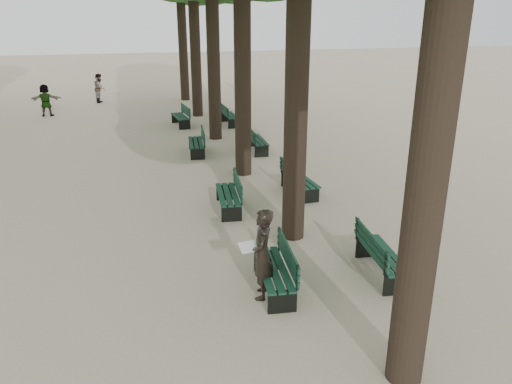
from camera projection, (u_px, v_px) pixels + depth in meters
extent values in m
plane|color=#C1B092|center=(267.00, 316.00, 8.74)|extent=(120.00, 120.00, 0.00)
cylinder|color=#33261C|center=(434.00, 124.00, 6.00)|extent=(0.52, 0.52, 7.50)
cylinder|color=#33261C|center=(297.00, 75.00, 10.55)|extent=(0.52, 0.52, 7.50)
cylinder|color=#33261C|center=(242.00, 56.00, 15.09)|extent=(0.52, 0.52, 7.50)
cylinder|color=#33261C|center=(213.00, 45.00, 19.63)|extent=(0.52, 0.52, 7.50)
cylinder|color=#33261C|center=(195.00, 39.00, 24.17)|extent=(0.52, 0.52, 7.50)
cylinder|color=#33261C|center=(182.00, 35.00, 28.72)|extent=(0.52, 0.52, 7.50)
cube|color=black|center=(273.00, 279.00, 9.48)|extent=(0.70, 1.84, 0.45)
cube|color=black|center=(273.00, 269.00, 9.40)|extent=(0.72, 1.85, 0.04)
cube|color=black|center=(288.00, 255.00, 9.35)|extent=(0.22, 1.79, 0.40)
cube|color=black|center=(228.00, 202.00, 13.30)|extent=(0.70, 1.84, 0.45)
cube|color=black|center=(228.00, 194.00, 13.22)|extent=(0.72, 1.85, 0.04)
cube|color=black|center=(238.00, 184.00, 13.17)|extent=(0.23, 1.79, 0.40)
cube|color=black|center=(196.00, 148.00, 18.55)|extent=(0.69, 1.84, 0.45)
cube|color=black|center=(196.00, 142.00, 18.47)|extent=(0.71, 1.84, 0.04)
cube|color=black|center=(203.00, 135.00, 18.42)|extent=(0.22, 1.80, 0.40)
cube|color=black|center=(180.00, 121.00, 23.08)|extent=(0.70, 1.84, 0.45)
cube|color=black|center=(180.00, 116.00, 23.00)|extent=(0.72, 1.85, 0.04)
cube|color=black|center=(186.00, 110.00, 23.00)|extent=(0.23, 1.79, 0.40)
cube|color=black|center=(382.00, 264.00, 10.04)|extent=(0.72, 1.85, 0.45)
cube|color=black|center=(383.00, 254.00, 9.96)|extent=(0.74, 1.85, 0.04)
cube|color=black|center=(371.00, 243.00, 9.83)|extent=(0.24, 1.79, 0.40)
cube|color=black|center=(300.00, 186.00, 14.51)|extent=(0.63, 1.83, 0.45)
cube|color=black|center=(300.00, 179.00, 14.43)|extent=(0.65, 1.83, 0.04)
cube|color=black|center=(292.00, 171.00, 14.26)|extent=(0.15, 1.80, 0.40)
cube|color=black|center=(257.00, 146.00, 18.88)|extent=(0.58, 1.82, 0.45)
cube|color=black|center=(257.00, 140.00, 18.80)|extent=(0.60, 1.82, 0.04)
cube|color=black|center=(250.00, 133.00, 18.65)|extent=(0.10, 1.80, 0.40)
cube|color=black|center=(230.00, 120.00, 23.32)|extent=(0.54, 1.80, 0.45)
cube|color=black|center=(230.00, 115.00, 23.24)|extent=(0.56, 1.80, 0.04)
cube|color=black|center=(224.00, 110.00, 23.08)|extent=(0.06, 1.80, 0.40)
imported|color=black|center=(262.00, 254.00, 9.06)|extent=(0.55, 0.77, 1.74)
cube|color=white|center=(249.00, 247.00, 8.94)|extent=(0.37, 0.29, 0.12)
imported|color=#262628|center=(46.00, 100.00, 25.09)|extent=(1.51, 0.43, 1.61)
imported|color=#262628|center=(100.00, 88.00, 28.84)|extent=(0.46, 0.84, 1.65)
imported|color=#262628|center=(240.00, 76.00, 33.35)|extent=(0.72, 1.13, 1.82)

